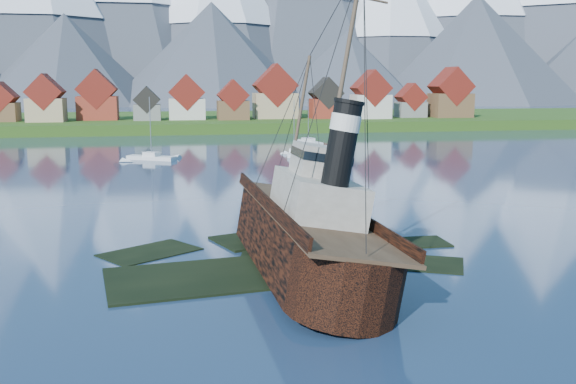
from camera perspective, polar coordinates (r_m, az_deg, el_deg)
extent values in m
plane|color=#1B2F4D|center=(52.13, -2.38, -6.65)|extent=(1400.00, 1400.00, 0.00)
cube|color=black|center=(50.02, -5.50, -7.79)|extent=(19.08, 11.42, 1.00)
cube|color=black|center=(57.08, 3.07, -5.58)|extent=(15.15, 9.76, 1.00)
cube|color=black|center=(61.07, -1.68, -4.45)|extent=(11.45, 9.06, 1.00)
cube|color=black|center=(54.21, 10.52, -6.62)|extent=(10.27, 8.34, 1.00)
cube|color=black|center=(57.61, -12.16, -5.67)|extent=(9.42, 8.68, 1.00)
cube|color=black|center=(60.64, 11.18, -4.81)|extent=(6.00, 4.00, 1.00)
cube|color=#234313|center=(220.13, -8.51, 5.88)|extent=(600.00, 80.00, 3.20)
cube|color=#3F3D38|center=(182.26, -8.12, 5.08)|extent=(600.00, 2.50, 2.00)
cube|color=brown|center=(208.62, -24.06, 6.51)|extent=(9.00, 8.00, 5.50)
cube|color=maroon|center=(208.48, -24.14, 7.70)|extent=(9.16, 8.16, 9.16)
cube|color=tan|center=(202.97, -20.68, 6.84)|extent=(10.50, 9.00, 6.80)
cube|color=maroon|center=(202.82, -20.77, 8.33)|extent=(10.69, 9.18, 10.69)
cube|color=maroon|center=(206.89, -16.55, 7.17)|extent=(12.00, 8.50, 7.20)
cube|color=maroon|center=(206.74, -16.62, 8.76)|extent=(12.22, 8.67, 12.22)
cube|color=slate|center=(200.88, -12.40, 6.93)|extent=(8.00, 7.00, 4.80)
cube|color=black|center=(200.74, -12.44, 8.02)|extent=(8.15, 7.14, 8.15)
cube|color=beige|center=(203.77, -8.98, 7.30)|extent=(11.00, 9.50, 6.40)
cube|color=maroon|center=(203.62, -9.02, 8.76)|extent=(11.20, 9.69, 11.20)
cube|color=brown|center=(200.61, -4.91, 7.26)|extent=(9.50, 8.00, 5.80)
cube|color=maroon|center=(200.46, -4.93, 8.58)|extent=(9.67, 8.16, 9.67)
cube|color=tan|center=(207.29, -1.16, 7.68)|extent=(13.50, 10.00, 8.00)
cube|color=maroon|center=(207.14, -1.17, 9.46)|extent=(13.75, 10.20, 13.75)
cube|color=maroon|center=(207.53, 3.38, 7.42)|extent=(10.00, 8.50, 6.20)
cube|color=black|center=(207.38, 3.39, 8.77)|extent=(10.18, 8.67, 10.18)
cube|color=beige|center=(208.37, 7.35, 7.55)|extent=(11.50, 9.00, 7.50)
cube|color=maroon|center=(208.23, 7.39, 9.15)|extent=(11.71, 9.18, 11.71)
cube|color=slate|center=(217.15, 10.83, 7.21)|extent=(9.00, 7.50, 5.00)
cube|color=maroon|center=(217.01, 10.86, 8.30)|extent=(9.16, 7.65, 9.16)
cube|color=brown|center=(220.26, 14.21, 7.49)|extent=(12.50, 10.00, 7.80)
cube|color=maroon|center=(220.13, 14.28, 9.08)|extent=(12.73, 10.20, 12.73)
cone|color=#2D333D|center=(523.80, -6.42, 15.88)|extent=(170.00, 170.00, 145.00)
cone|color=#2D333D|center=(541.26, 9.14, 14.56)|extent=(150.00, 150.00, 125.00)
cone|color=#2D333D|center=(601.40, 15.72, 15.99)|extent=(200.00, 200.00, 170.00)
cone|color=#2D333D|center=(428.40, -19.10, 10.94)|extent=(120.00, 120.00, 58.00)
cone|color=#2D333D|center=(419.70, -6.74, 11.98)|extent=(136.00, 136.00, 66.00)
cone|color=#2D333D|center=(438.45, 5.29, 10.87)|extent=(110.00, 110.00, 50.00)
cone|color=#2D333D|center=(468.18, 16.33, 11.98)|extent=(150.00, 150.00, 75.00)
cube|color=black|center=(50.29, 1.08, -4.50)|extent=(7.28, 20.98, 4.37)
cone|color=black|center=(63.37, -1.33, -1.50)|extent=(7.28, 7.28, 7.28)
cylinder|color=black|center=(40.46, 4.03, -8.11)|extent=(7.28, 7.28, 4.37)
cube|color=#4C3826|center=(49.78, 1.09, -1.94)|extent=(7.14, 27.68, 0.26)
cube|color=black|center=(49.13, -2.91, -1.55)|extent=(0.21, 26.81, 0.94)
cube|color=black|center=(50.48, 4.99, -1.27)|extent=(0.21, 26.81, 0.94)
cube|color=#ADA89E|center=(47.98, 1.46, -0.49)|extent=(5.41, 8.85, 3.12)
cube|color=#ADA89E|center=(48.58, 1.23, 2.87)|extent=(3.75, 4.16, 2.29)
cylinder|color=black|center=(44.04, 2.40, 4.46)|extent=(1.98, 1.98, 5.83)
cylinder|color=silver|center=(43.92, 2.41, 6.35)|extent=(2.08, 2.08, 1.14)
cylinder|color=#473828|center=(57.04, -0.54, 6.00)|extent=(0.29, 0.29, 12.49)
cylinder|color=#473828|center=(46.23, 1.79, 12.33)|extent=(0.33, 0.33, 13.53)
cube|color=silver|center=(124.73, -12.04, 2.86)|extent=(9.57, 6.81, 1.28)
cube|color=silver|center=(124.61, -12.05, 3.32)|extent=(3.39, 3.17, 0.75)
cylinder|color=gray|center=(124.15, -12.14, 5.70)|extent=(0.15, 0.15, 11.13)
cube|color=silver|center=(128.97, 0.53, 3.30)|extent=(4.11, 8.73, 1.20)
cube|color=silver|center=(128.87, 0.54, 3.72)|extent=(2.38, 2.75, 0.70)
cylinder|color=gray|center=(128.45, 0.54, 5.86)|extent=(0.14, 0.14, 10.37)
cube|color=silver|center=(153.10, 1.81, 4.33)|extent=(5.20, 10.77, 1.25)
cube|color=silver|center=(153.00, 1.81, 4.70)|extent=(2.97, 3.42, 0.73)
cylinder|color=gray|center=(152.64, 1.82, 6.59)|extent=(0.15, 0.15, 10.86)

